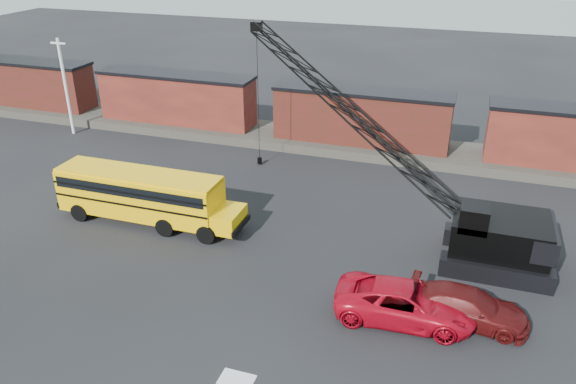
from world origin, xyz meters
name	(u,v)px	position (x,y,z in m)	size (l,w,h in m)	color
ground	(261,316)	(0.00, 0.00, 0.00)	(160.00, 160.00, 0.00)	black
gravel_berm	(360,145)	(0.00, 22.00, 0.35)	(120.00, 5.00, 0.70)	#49453C
boxcar_west_far	(25,82)	(-32.00, 22.00, 2.76)	(13.70, 3.10, 4.17)	#4E1716
boxcar_west_near	(177,98)	(-16.00, 22.00, 2.76)	(13.70, 3.10, 4.17)	#491814
boxcar_mid	(362,116)	(0.00, 22.00, 2.76)	(13.70, 3.10, 4.17)	#4E1716
utility_pole	(66,86)	(-24.00, 18.00, 4.15)	(1.40, 0.24, 8.00)	silver
snow_patch	(237,379)	(0.50, -4.00, 0.01)	(1.40, 0.90, 0.02)	silver
school_bus	(145,195)	(-9.69, 6.29, 1.79)	(11.65, 2.65, 3.19)	#EBAE04
red_pickup	(405,302)	(6.25, 1.95, 0.88)	(2.92, 6.33, 1.76)	#B1081A
maroon_suv	(468,307)	(8.97, 2.68, 0.78)	(2.18, 5.37, 1.56)	#4C0D0E
crawler_crane	(351,113)	(1.15, 12.27, 6.14)	(19.85, 11.21, 10.54)	black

